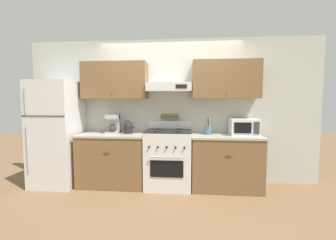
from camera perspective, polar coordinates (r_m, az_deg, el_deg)
ground_plane at (r=3.70m, az=-0.33°, el=-18.25°), size 16.00×16.00×0.00m
wall_back at (r=4.03m, az=0.46°, el=4.70°), size 5.20×0.46×2.55m
counter_left at (r=4.07m, az=-13.63°, el=-9.64°), size 1.15×0.66×0.89m
counter_right at (r=3.91m, az=14.40°, el=-10.24°), size 1.13×0.66×0.89m
stove_range at (r=3.85m, az=0.13°, el=-9.71°), size 0.76×0.67×1.10m
refrigerator at (r=4.35m, az=-26.36°, el=-3.04°), size 0.72×0.75×1.79m
tea_kettle at (r=3.97m, az=-10.06°, el=-2.00°), size 0.20×0.15×0.23m
coffee_maker at (r=4.07m, az=-13.72°, el=-0.98°), size 0.21×0.23×0.32m
microwave at (r=3.95m, az=18.59°, el=-1.62°), size 0.44×0.38×0.27m
utensil_crock at (r=3.85m, az=10.11°, el=-2.52°), size 0.11×0.11×0.29m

